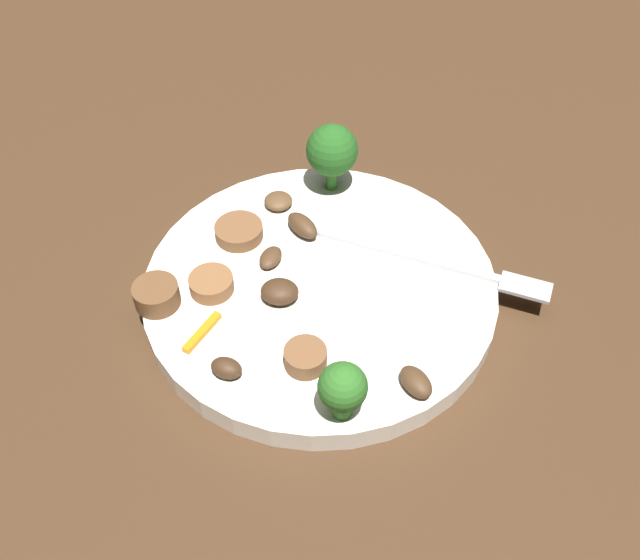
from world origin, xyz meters
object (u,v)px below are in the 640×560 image
(mushroom_3, at_px, (226,368))
(mushroom_1, at_px, (280,292))
(mushroom_2, at_px, (416,382))
(mushroom_5, at_px, (278,201))
(sausage_slice_0, at_px, (305,358))
(broccoli_floret_0, at_px, (332,151))
(broccoli_floret_1, at_px, (343,388))
(fork, at_px, (443,265))
(mushroom_4, at_px, (302,225))
(plate, at_px, (320,288))
(sausage_slice_1, at_px, (157,295))
(pepper_strip_2, at_px, (202,332))
(sausage_slice_3, at_px, (211,284))
(sausage_slice_2, at_px, (239,232))
(mushroom_0, at_px, (271,258))

(mushroom_3, bearing_deg, mushroom_1, 99.71)
(mushroom_2, bearing_deg, mushroom_5, 154.47)
(sausage_slice_0, distance_m, mushroom_1, 0.06)
(broccoli_floret_0, height_order, sausage_slice_0, broccoli_floret_0)
(broccoli_floret_1, relative_size, mushroom_5, 1.91)
(fork, relative_size, mushroom_4, 5.94)
(mushroom_2, bearing_deg, mushroom_3, -149.03)
(plate, bearing_deg, sausage_slice_1, -133.06)
(mushroom_3, relative_size, pepper_strip_2, 0.57)
(plate, xyz_separation_m, broccoli_floret_1, (0.07, -0.08, 0.03))
(plate, relative_size, mushroom_3, 12.13)
(sausage_slice_1, bearing_deg, mushroom_2, 13.95)
(broccoli_floret_1, height_order, sausage_slice_1, broccoli_floret_1)
(mushroom_1, distance_m, mushroom_5, 0.10)
(plate, height_order, sausage_slice_1, sausage_slice_1)
(mushroom_3, bearing_deg, mushroom_4, 106.63)
(broccoli_floret_1, height_order, mushroom_2, broccoli_floret_1)
(fork, xyz_separation_m, sausage_slice_1, (-0.14, -0.14, 0.01))
(broccoli_floret_1, height_order, mushroom_4, broccoli_floret_1)
(broccoli_floret_1, bearing_deg, fork, 94.36)
(fork, distance_m, pepper_strip_2, 0.17)
(sausage_slice_1, relative_size, pepper_strip_2, 0.86)
(mushroom_2, relative_size, mushroom_3, 1.24)
(sausage_slice_3, xyz_separation_m, mushroom_2, (0.15, 0.01, 0.00))
(plate, distance_m, sausage_slice_3, 0.08)
(sausage_slice_2, distance_m, pepper_strip_2, 0.09)
(broccoli_floret_0, bearing_deg, sausage_slice_3, -91.37)
(sausage_slice_1, relative_size, sausage_slice_3, 1.01)
(mushroom_5, relative_size, pepper_strip_2, 0.61)
(mushroom_4, bearing_deg, mushroom_1, -66.23)
(sausage_slice_0, bearing_deg, mushroom_4, 127.99)
(mushroom_0, distance_m, mushroom_4, 0.04)
(sausage_slice_0, height_order, sausage_slice_3, sausage_slice_0)
(mushroom_3, bearing_deg, broccoli_floret_0, 105.56)
(sausage_slice_0, bearing_deg, plate, 118.90)
(sausage_slice_2, bearing_deg, mushroom_4, 42.48)
(fork, bearing_deg, sausage_slice_1, -149.28)
(sausage_slice_1, height_order, mushroom_5, sausage_slice_1)
(sausage_slice_2, bearing_deg, sausage_slice_0, -30.03)
(pepper_strip_2, bearing_deg, mushroom_5, 106.69)
(sausage_slice_3, xyz_separation_m, mushroom_3, (0.05, -0.05, 0.00))
(sausage_slice_2, distance_m, mushroom_1, 0.07)
(sausage_slice_2, bearing_deg, broccoli_floret_0, 75.62)
(mushroom_1, distance_m, mushroom_4, 0.07)
(broccoli_floret_0, relative_size, sausage_slice_2, 1.58)
(sausage_slice_2, xyz_separation_m, mushroom_4, (0.03, 0.03, 0.00))
(fork, xyz_separation_m, sausage_slice_2, (-0.14, -0.06, 0.00))
(mushroom_3, bearing_deg, broccoli_floret_1, 14.66)
(mushroom_0, height_order, mushroom_4, mushroom_4)
(fork, bearing_deg, mushroom_4, -178.61)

